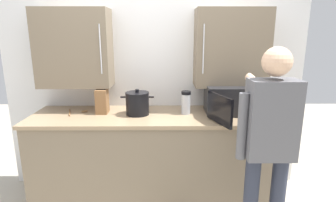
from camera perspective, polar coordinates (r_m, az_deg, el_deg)
The scene contains 8 objects.
back_wall_tiled at distance 2.98m, azimuth -2.97°, elevation 7.54°, with size 3.24×0.44×2.63m.
counter_unit at distance 2.91m, azimuth -3.02°, elevation -11.63°, with size 2.40×0.71×0.93m.
microwave_oven at distance 2.81m, azimuth 12.80°, elevation 0.24°, with size 0.55×0.71×0.28m.
stock_pot at distance 2.73m, azimuth -6.34°, elevation -0.48°, with size 0.33×0.23×0.25m.
knife_block at distance 2.84m, azimuth -13.45°, elevation 0.01°, with size 0.11×0.15×0.32m.
thermos_flask at distance 2.74m, azimuth 3.73°, elevation -0.31°, with size 0.09×0.09×0.23m.
wooden_spoon at distance 2.94m, azimuth -18.27°, elevation -2.13°, with size 0.22×0.22×0.02m.
person_figure at distance 2.11m, azimuth 20.06°, elevation -7.54°, with size 0.44×0.63×1.63m.
Camera 1 is at (0.13, -1.94, 1.72)m, focal length 29.49 mm.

